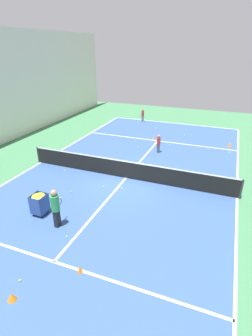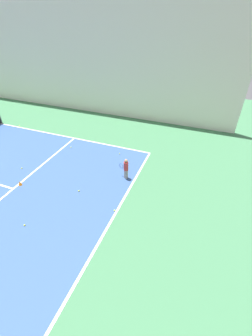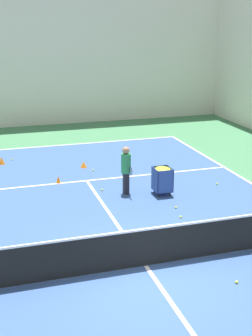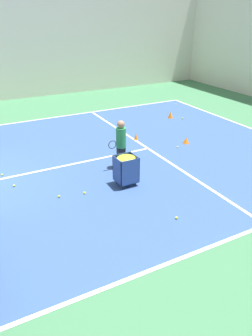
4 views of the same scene
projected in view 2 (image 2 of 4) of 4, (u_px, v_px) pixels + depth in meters
line_baseline_near at (112, 219)px, 9.47m from camera, size 11.27×0.10×0.00m
line_sideline_right at (1, 124)px, 17.23m from camera, size 0.10×23.75×0.00m
line_service_near at (13, 189)px, 11.04m from camera, size 11.27×0.10×0.00m
hall_enclosure_right at (31, 58)px, 18.60m from camera, size 0.15×33.44×7.68m
player_near_baseline at (126, 167)px, 11.36m from camera, size 0.31×0.58×1.17m
training_cone_1 at (20, 183)px, 11.22m from camera, size 0.18×0.18×0.23m
tennis_ball_2 at (24, 225)px, 9.16m from camera, size 0.07×0.07×0.07m
tennis_ball_4 at (19, 126)px, 16.83m from camera, size 0.07×0.07×0.07m
tennis_ball_8 at (120, 154)px, 13.64m from camera, size 0.07×0.07×0.07m
tennis_ball_15 at (114, 210)px, 9.82m from camera, size 0.07×0.07×0.07m
tennis_ball_22 at (22, 168)px, 12.40m from camera, size 0.07×0.07×0.07m
tennis_ball_23 at (79, 191)px, 10.87m from camera, size 0.07×0.07×0.07m
tennis_ball_24 at (71, 147)px, 14.26m from camera, size 0.07×0.07×0.07m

